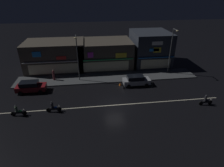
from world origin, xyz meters
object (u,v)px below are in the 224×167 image
object	(u,v)px
pedestrian_on_sidewalk	(54,75)
parked_car_near_kerb	(136,80)
motorcycle_lead	(18,111)
traffic_cone	(120,84)
motorcycle_following	(53,107)
streetlamp_mid	(171,48)
streetlamp_west	(77,55)
parked_car_trailing	(31,87)
motorcycle_opposite_lane	(206,101)

from	to	relation	value
pedestrian_on_sidewalk	parked_car_near_kerb	size ratio (longest dim) A/B	0.43
motorcycle_lead	traffic_cone	distance (m)	15.12
motorcycle_following	parked_car_near_kerb	bearing A→B (deg)	-151.93
streetlamp_mid	traffic_cone	distance (m)	11.08
streetlamp_mid	parked_car_near_kerb	world-z (taller)	streetlamp_mid
streetlamp_west	motorcycle_lead	xyz separation A→B (m)	(-7.24, -8.71, -3.96)
streetlamp_west	pedestrian_on_sidewalk	world-z (taller)	streetlamp_west
pedestrian_on_sidewalk	streetlamp_west	bearing A→B (deg)	25.69
parked_car_near_kerb	parked_car_trailing	distance (m)	16.22
streetlamp_west	parked_car_near_kerb	xyz separation A→B (m)	(9.08, -2.67, -3.72)
pedestrian_on_sidewalk	motorcycle_opposite_lane	world-z (taller)	pedestrian_on_sidewalk
parked_car_trailing	traffic_cone	size ratio (longest dim) A/B	7.82
motorcycle_lead	motorcycle_following	world-z (taller)	same
parked_car_near_kerb	traffic_cone	xyz separation A→B (m)	(-2.56, 0.20, -0.59)
parked_car_trailing	motorcycle_following	size ratio (longest dim) A/B	2.26
motorcycle_lead	motorcycle_following	xyz separation A→B (m)	(4.18, 0.26, 0.00)
streetlamp_west	parked_car_trailing	xyz separation A→B (m)	(-7.14, -2.70, -3.72)
streetlamp_mid	pedestrian_on_sidewalk	size ratio (longest dim) A/B	4.34
streetlamp_west	pedestrian_on_sidewalk	size ratio (longest dim) A/B	4.13
motorcycle_following	traffic_cone	xyz separation A→B (m)	(9.58, 5.99, -0.36)
streetlamp_west	streetlamp_mid	bearing A→B (deg)	3.70
streetlamp_west	motorcycle_opposite_lane	world-z (taller)	streetlamp_west
motorcycle_following	motorcycle_opposite_lane	xyz separation A→B (m)	(19.97, -1.03, 0.00)
streetlamp_west	pedestrian_on_sidewalk	xyz separation A→B (m)	(-4.26, 0.80, -3.60)
motorcycle_lead	traffic_cone	xyz separation A→B (m)	(13.76, 6.25, -0.36)
motorcycle_lead	motorcycle_following	size ratio (longest dim) A/B	1.00
streetlamp_west	parked_car_trailing	size ratio (longest dim) A/B	1.77
traffic_cone	streetlamp_west	bearing A→B (deg)	159.27
streetlamp_mid	motorcycle_opposite_lane	distance (m)	11.36
motorcycle_lead	motorcycle_opposite_lane	distance (m)	24.16
pedestrian_on_sidewalk	motorcycle_following	distance (m)	9.34
motorcycle_opposite_lane	traffic_cone	xyz separation A→B (m)	(-10.39, 7.03, -0.36)
streetlamp_mid	traffic_cone	size ratio (longest dim) A/B	14.53
streetlamp_west	traffic_cone	world-z (taller)	streetlamp_west
streetlamp_mid	parked_car_near_kerb	size ratio (longest dim) A/B	1.86
motorcycle_following	pedestrian_on_sidewalk	bearing A→B (deg)	-80.02
streetlamp_west	motorcycle_opposite_lane	distance (m)	19.79
parked_car_trailing	motorcycle_lead	size ratio (longest dim) A/B	2.26
streetlamp_mid	traffic_cone	world-z (taller)	streetlamp_mid
pedestrian_on_sidewalk	traffic_cone	size ratio (longest dim) A/B	3.35
parked_car_trailing	motorcycle_following	distance (m)	7.06
parked_car_near_kerb	streetlamp_west	bearing A→B (deg)	-16.39
parked_car_near_kerb	motorcycle_opposite_lane	distance (m)	10.39
streetlamp_mid	motorcycle_opposite_lane	xyz separation A→B (m)	(0.90, -10.53, -4.16)
motorcycle_opposite_lane	motorcycle_lead	bearing A→B (deg)	5.17
pedestrian_on_sidewalk	parked_car_trailing	distance (m)	4.53
streetlamp_mid	motorcycle_lead	world-z (taller)	streetlamp_mid
motorcycle_opposite_lane	parked_car_trailing	bearing A→B (deg)	-8.76
traffic_cone	streetlamp_mid	bearing A→B (deg)	20.26
streetlamp_west	parked_car_near_kerb	bearing A→B (deg)	-16.39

